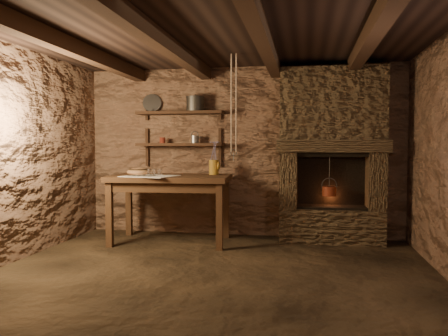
% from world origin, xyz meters
% --- Properties ---
extents(floor, '(4.50, 4.50, 0.00)m').
position_xyz_m(floor, '(0.00, 0.00, 0.00)').
color(floor, black).
rests_on(floor, ground).
extents(back_wall, '(4.50, 0.04, 2.40)m').
position_xyz_m(back_wall, '(0.00, 2.00, 1.20)').
color(back_wall, brown).
rests_on(back_wall, floor).
extents(front_wall, '(4.50, 0.04, 2.40)m').
position_xyz_m(front_wall, '(0.00, -2.00, 1.20)').
color(front_wall, brown).
rests_on(front_wall, floor).
extents(left_wall, '(0.04, 4.00, 2.40)m').
position_xyz_m(left_wall, '(-2.25, 0.00, 1.20)').
color(left_wall, brown).
rests_on(left_wall, floor).
extents(ceiling, '(4.50, 4.00, 0.04)m').
position_xyz_m(ceiling, '(0.00, 0.00, 2.40)').
color(ceiling, black).
rests_on(ceiling, back_wall).
extents(beam_far_left, '(0.14, 3.95, 0.16)m').
position_xyz_m(beam_far_left, '(-1.50, 0.00, 2.31)').
color(beam_far_left, black).
rests_on(beam_far_left, ceiling).
extents(beam_mid_left, '(0.14, 3.95, 0.16)m').
position_xyz_m(beam_mid_left, '(-0.50, 0.00, 2.31)').
color(beam_mid_left, black).
rests_on(beam_mid_left, ceiling).
extents(beam_mid_right, '(0.14, 3.95, 0.16)m').
position_xyz_m(beam_mid_right, '(0.50, 0.00, 2.31)').
color(beam_mid_right, black).
rests_on(beam_mid_right, ceiling).
extents(beam_far_right, '(0.14, 3.95, 0.16)m').
position_xyz_m(beam_far_right, '(1.50, 0.00, 2.31)').
color(beam_far_right, black).
rests_on(beam_far_right, ceiling).
extents(shelf_lower, '(1.25, 0.30, 0.04)m').
position_xyz_m(shelf_lower, '(-0.85, 1.84, 1.30)').
color(shelf_lower, black).
rests_on(shelf_lower, back_wall).
extents(shelf_upper, '(1.25, 0.30, 0.04)m').
position_xyz_m(shelf_upper, '(-0.85, 1.84, 1.75)').
color(shelf_upper, black).
rests_on(shelf_upper, back_wall).
extents(hearth, '(1.43, 0.51, 2.30)m').
position_xyz_m(hearth, '(1.25, 1.77, 1.23)').
color(hearth, '#34271A').
rests_on(hearth, floor).
extents(work_table, '(1.61, 0.99, 0.89)m').
position_xyz_m(work_table, '(-0.85, 1.35, 0.48)').
color(work_table, '#341F12').
rests_on(work_table, floor).
extents(linen_cloth, '(0.73, 0.64, 0.01)m').
position_xyz_m(linen_cloth, '(-1.05, 1.13, 0.89)').
color(linen_cloth, silver).
rests_on(linen_cloth, work_table).
extents(pewter_cutlery_row, '(0.56, 0.32, 0.01)m').
position_xyz_m(pewter_cutlery_row, '(-1.05, 1.11, 0.90)').
color(pewter_cutlery_row, gray).
rests_on(pewter_cutlery_row, linen_cloth).
extents(drinking_glasses, '(0.20, 0.06, 0.08)m').
position_xyz_m(drinking_glasses, '(-1.03, 1.26, 0.94)').
color(drinking_glasses, white).
rests_on(drinking_glasses, linen_cloth).
extents(stoneware_jug, '(0.17, 0.17, 0.46)m').
position_xyz_m(stoneware_jug, '(-0.32, 1.62, 1.09)').
color(stoneware_jug, olive).
rests_on(stoneware_jug, work_table).
extents(wooden_bowl, '(0.36, 0.36, 0.11)m').
position_xyz_m(wooden_bowl, '(-1.32, 1.41, 0.93)').
color(wooden_bowl, '#A77148').
rests_on(wooden_bowl, work_table).
extents(iron_stockpot, '(0.27, 0.27, 0.19)m').
position_xyz_m(iron_stockpot, '(-0.63, 1.84, 1.86)').
color(iron_stockpot, '#2B2926').
rests_on(iron_stockpot, shelf_upper).
extents(tin_pan, '(0.29, 0.18, 0.27)m').
position_xyz_m(tin_pan, '(-1.31, 1.94, 1.91)').
color(tin_pan, gray).
rests_on(tin_pan, shelf_upper).
extents(small_kettle, '(0.16, 0.12, 0.17)m').
position_xyz_m(small_kettle, '(-0.64, 1.84, 1.37)').
color(small_kettle, gray).
rests_on(small_kettle, shelf_lower).
extents(rusty_tin, '(0.11, 0.11, 0.08)m').
position_xyz_m(rusty_tin, '(-1.12, 1.84, 1.36)').
color(rusty_tin, '#5A1A12').
rests_on(rusty_tin, shelf_lower).
extents(red_pot, '(0.20, 0.19, 0.54)m').
position_xyz_m(red_pot, '(1.22, 1.72, 0.69)').
color(red_pot, maroon).
rests_on(red_pot, hearth).
extents(hanging_ropes, '(0.08, 0.08, 1.20)m').
position_xyz_m(hanging_ropes, '(0.05, 1.05, 1.80)').
color(hanging_ropes, beige).
rests_on(hanging_ropes, ceiling).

